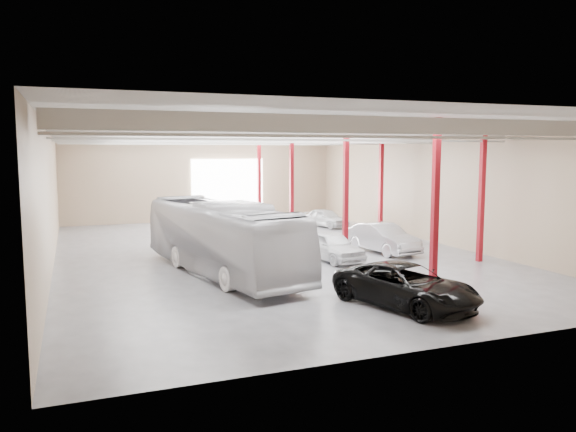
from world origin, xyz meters
TOP-DOWN VIEW (x-y plane):
  - depot_shell at (0.13, 0.48)m, footprint 22.12×32.12m
  - coach_bus at (-3.63, -4.06)m, footprint 5.04×12.46m
  - black_sedan at (1.25, -11.92)m, footprint 4.20×6.16m
  - car_row_a at (2.50, -3.00)m, footprint 2.35×4.61m
  - car_row_b at (0.93, 2.20)m, footprint 2.58×4.25m
  - car_row_c at (0.39, 9.00)m, footprint 3.95×5.91m
  - car_right_near at (6.17, -1.96)m, footprint 2.36×5.11m
  - car_right_far at (7.68, 8.87)m, footprint 2.74×4.27m

SIDE VIEW (x-z plane):
  - car_row_b at x=0.93m, z-range 0.00..1.32m
  - car_right_far at x=7.68m, z-range 0.00..1.35m
  - car_row_a at x=2.50m, z-range 0.00..1.50m
  - black_sedan at x=1.25m, z-range 0.00..1.57m
  - car_row_c at x=0.39m, z-range 0.00..1.59m
  - car_right_near at x=6.17m, z-range 0.00..1.62m
  - coach_bus at x=-3.63m, z-range 0.00..3.38m
  - depot_shell at x=0.13m, z-range 1.44..8.51m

